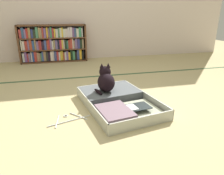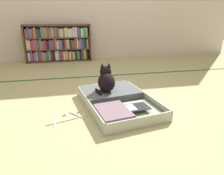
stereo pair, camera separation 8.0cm
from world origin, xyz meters
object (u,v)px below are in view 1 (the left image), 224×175
object	(u,v)px
open_suitcase	(115,100)
black_cat	(106,81)
clothes_hanger	(68,119)
bookshelf	(53,44)

from	to	relation	value
open_suitcase	black_cat	bearing A→B (deg)	115.42
clothes_hanger	bookshelf	bearing A→B (deg)	93.35
open_suitcase	clothes_hanger	bearing A→B (deg)	-156.46
black_cat	clothes_hanger	distance (m)	0.58
bookshelf	black_cat	xyz separation A→B (m)	(0.55, -2.06, -0.12)
bookshelf	clothes_hanger	size ratio (longest dim) A/B	3.30
open_suitcase	black_cat	xyz separation A→B (m)	(-0.07, 0.14, 0.17)
black_cat	clothes_hanger	xyz separation A→B (m)	(-0.41, -0.35, -0.21)
bookshelf	open_suitcase	bearing A→B (deg)	-74.32
open_suitcase	black_cat	size ratio (longest dim) A/B	3.43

